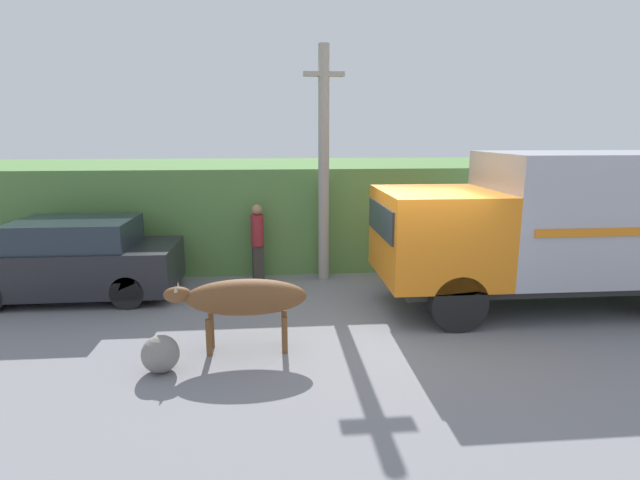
% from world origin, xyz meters
% --- Properties ---
extents(ground_plane, '(60.00, 60.00, 0.00)m').
position_xyz_m(ground_plane, '(0.00, 0.00, 0.00)').
color(ground_plane, gray).
extents(hillside_embankment, '(32.00, 5.28, 2.54)m').
position_xyz_m(hillside_embankment, '(0.00, 6.01, 1.27)').
color(hillside_embankment, '#568442').
rests_on(hillside_embankment, ground_plane).
extents(cargo_truck, '(7.02, 2.43, 3.01)m').
position_xyz_m(cargo_truck, '(3.33, 0.64, 1.67)').
color(cargo_truck, '#2D2D2D').
rests_on(cargo_truck, ground_plane).
extents(brown_cow, '(2.20, 0.57, 1.16)m').
position_xyz_m(brown_cow, '(-2.84, -0.88, 0.86)').
color(brown_cow, brown).
rests_on(brown_cow, ground_plane).
extents(parked_suv, '(4.20, 1.87, 1.64)m').
position_xyz_m(parked_suv, '(-6.51, 2.08, 0.79)').
color(parked_suv, '#232328').
rests_on(parked_suv, ground_plane).
extents(pedestrian_on_hill, '(0.36, 0.36, 1.78)m').
position_xyz_m(pedestrian_on_hill, '(-2.76, 3.00, 1.00)').
color(pedestrian_on_hill, '#38332D').
rests_on(pedestrian_on_hill, ground_plane).
extents(utility_pole, '(0.90, 0.25, 5.26)m').
position_xyz_m(utility_pole, '(-1.23, 2.98, 2.73)').
color(utility_pole, '#9E998E').
rests_on(utility_pole, ground_plane).
extents(roadside_rock, '(0.54, 0.54, 0.54)m').
position_xyz_m(roadside_rock, '(-4.01, -1.50, 0.27)').
color(roadside_rock, gray).
rests_on(roadside_rock, ground_plane).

